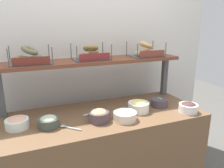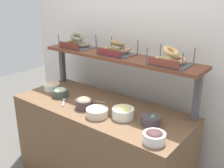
{
  "view_description": "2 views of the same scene",
  "coord_description": "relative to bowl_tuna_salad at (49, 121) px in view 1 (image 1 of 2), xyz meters",
  "views": [
    {
      "loc": [
        -0.59,
        -1.63,
        1.61
      ],
      "look_at": [
        0.09,
        0.03,
        1.1
      ],
      "focal_mm": 35.2,
      "sensor_mm": 36.0,
      "label": 1
    },
    {
      "loc": [
        1.46,
        -1.68,
        1.86
      ],
      "look_at": [
        0.1,
        0.06,
        1.07
      ],
      "focal_mm": 42.4,
      "sensor_mm": 36.0,
      "label": 2
    }
  ],
  "objects": [
    {
      "name": "bowl_tuna_salad",
      "position": [
        0.0,
        0.0,
        0.0
      ],
      "size": [
        0.16,
        0.16,
        0.09
      ],
      "color": "#3E4A41",
      "rests_on": "deli_counter"
    },
    {
      "name": "bagel_basket_plain",
      "position": [
        1.0,
        0.32,
        0.43
      ],
      "size": [
        0.32,
        0.24,
        0.15
      ],
      "color": "#4C4C51",
      "rests_on": "upper_shelf"
    },
    {
      "name": "back_wall",
      "position": [
        0.46,
        0.62,
        0.31
      ],
      "size": [
        2.9,
        0.06,
        2.4
      ],
      "primitive_type": "cube",
      "color": "silver",
      "rests_on": "ground_plane"
    },
    {
      "name": "bowl_hummus",
      "position": [
        0.38,
        -0.05,
        0.01
      ],
      "size": [
        0.16,
        0.16,
        0.1
      ],
      "color": "#4E3F48",
      "rests_on": "deli_counter"
    },
    {
      "name": "upper_shelf",
      "position": [
        0.46,
        0.34,
        0.37
      ],
      "size": [
        1.66,
        0.32,
        0.03
      ],
      "primitive_type": "cube",
      "color": "brown",
      "rests_on": "shelf_riser_left"
    },
    {
      "name": "deli_counter",
      "position": [
        0.46,
        0.07,
        -0.47
      ],
      "size": [
        1.7,
        0.7,
        0.85
      ],
      "primitive_type": "cube",
      "color": "brown",
      "rests_on": "ground_plane"
    },
    {
      "name": "bowl_chocolate_spread",
      "position": [
        1.16,
        -0.17,
        0.0
      ],
      "size": [
        0.16,
        0.16,
        0.09
      ],
      "color": "white",
      "rests_on": "deli_counter"
    },
    {
      "name": "serving_spoon_near_plate",
      "position": [
        0.35,
        0.1,
        -0.04
      ],
      "size": [
        0.18,
        0.07,
        0.01
      ],
      "color": "#B7B7BC",
      "rests_on": "deli_counter"
    },
    {
      "name": "bagel_basket_poppy",
      "position": [
        -0.07,
        0.33,
        0.43
      ],
      "size": [
        0.33,
        0.26,
        0.15
      ],
      "color": "#4C4C51",
      "rests_on": "upper_shelf"
    },
    {
      "name": "bowl_egg_salad",
      "position": [
        0.77,
        0.01,
        0.01
      ],
      "size": [
        0.19,
        0.19,
        0.11
      ],
      "color": "white",
      "rests_on": "deli_counter"
    },
    {
      "name": "bagel_basket_everything",
      "position": [
        0.44,
        0.34,
        0.43
      ],
      "size": [
        0.32,
        0.26,
        0.14
      ],
      "color": "#4C4C51",
      "rests_on": "upper_shelf"
    },
    {
      "name": "shelf_riser_right",
      "position": [
        1.25,
        0.34,
        0.16
      ],
      "size": [
        0.05,
        0.05,
        0.4
      ],
      "primitive_type": "cube",
      "color": "#4C4C51",
      "rests_on": "deli_counter"
    },
    {
      "name": "bowl_veggie_mix",
      "position": [
        1.01,
        0.05,
        -0.01
      ],
      "size": [
        0.16,
        0.16,
        0.08
      ],
      "color": "#433B45",
      "rests_on": "deli_counter"
    },
    {
      "name": "bowl_potato_salad",
      "position": [
        0.58,
        -0.11,
        -0.0
      ],
      "size": [
        0.19,
        0.19,
        0.09
      ],
      "color": "beige",
      "rests_on": "deli_counter"
    },
    {
      "name": "serving_spoon_by_edge",
      "position": [
        0.12,
        -0.07,
        -0.04
      ],
      "size": [
        0.14,
        0.13,
        0.01
      ],
      "color": "#B7B7BC",
      "rests_on": "deli_counter"
    },
    {
      "name": "bowl_lox_spread",
      "position": [
        -0.22,
        0.07,
        -0.0
      ],
      "size": [
        0.17,
        0.17,
        0.09
      ],
      "color": "white",
      "rests_on": "deli_counter"
    },
    {
      "name": "shelf_riser_left",
      "position": [
        -0.33,
        0.34,
        0.16
      ],
      "size": [
        0.05,
        0.05,
        0.4
      ],
      "primitive_type": "cube",
      "color": "#4C4C51",
      "rests_on": "deli_counter"
    }
  ]
}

